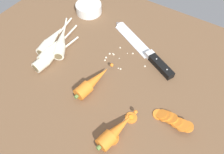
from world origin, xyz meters
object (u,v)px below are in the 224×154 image
at_px(parsnip_mid_left, 50,57).
at_px(whole_carrot, 92,83).
at_px(whole_carrot_second, 115,132).
at_px(carrot_slice_stray_mid, 112,138).
at_px(parsnip_front, 54,48).
at_px(parsnip_back, 51,40).
at_px(carrot_slice_stray_near, 131,117).
at_px(parsnip_mid_right, 61,42).
at_px(chefs_knife, 140,46).
at_px(carrot_slice_stack, 172,120).
at_px(prep_bowl, 89,8).

bearing_deg(parsnip_mid_left, whole_carrot, -3.16).
bearing_deg(whole_carrot_second, carrot_slice_stray_mid, -101.17).
height_order(parsnip_front, parsnip_back, same).
relative_size(parsnip_front, parsnip_mid_left, 1.07).
bearing_deg(carrot_slice_stray_near, parsnip_front, 167.56).
distance_m(whole_carrot, carrot_slice_stray_near, 0.17).
relative_size(parsnip_mid_right, carrot_slice_stray_mid, 4.72).
height_order(chefs_knife, parsnip_back, parsnip_back).
distance_m(whole_carrot, whole_carrot_second, 0.18).
bearing_deg(carrot_slice_stray_mid, whole_carrot, 142.36).
relative_size(chefs_knife, parsnip_mid_right, 1.64).
bearing_deg(parsnip_mid_left, whole_carrot_second, -17.99).
height_order(parsnip_mid_left, carrot_slice_stack, parsnip_mid_left).
bearing_deg(parsnip_mid_right, chefs_knife, 32.08).
xyz_separation_m(chefs_knife, parsnip_mid_right, (-0.25, -0.16, 0.01)).
distance_m(parsnip_mid_left, carrot_slice_stray_near, 0.36).
relative_size(whole_carrot, carrot_slice_stray_near, 4.86).
bearing_deg(chefs_knife, parsnip_mid_left, -135.17).
height_order(parsnip_mid_right, carrot_slice_stack, parsnip_mid_right).
relative_size(carrot_slice_stack, prep_bowl, 1.10).
height_order(parsnip_front, prep_bowl, same).
height_order(parsnip_mid_left, prep_bowl, same).
bearing_deg(chefs_knife, parsnip_front, -142.86).
relative_size(whole_carrot_second, carrot_slice_stray_near, 4.32).
bearing_deg(carrot_slice_stack, parsnip_back, 174.08).
height_order(parsnip_mid_left, carrot_slice_stray_mid, parsnip_mid_left).
bearing_deg(parsnip_front, whole_carrot_second, -22.76).
height_order(whole_carrot_second, carrot_slice_stray_mid, whole_carrot_second).
bearing_deg(chefs_knife, carrot_slice_stray_near, -66.69).
distance_m(parsnip_front, carrot_slice_stray_near, 0.38).
bearing_deg(prep_bowl, carrot_slice_stray_mid, -47.37).
relative_size(carrot_slice_stray_mid, prep_bowl, 0.38).
height_order(whole_carrot_second, parsnip_mid_right, whole_carrot_second).
relative_size(whole_carrot_second, parsnip_front, 0.70).
bearing_deg(prep_bowl, parsnip_front, -82.87).
relative_size(parsnip_back, prep_bowl, 2.04).
height_order(carrot_slice_stray_near, prep_bowl, prep_bowl).
distance_m(parsnip_mid_left, prep_bowl, 0.30).
distance_m(parsnip_mid_right, carrot_slice_stray_near, 0.39).
distance_m(parsnip_front, carrot_slice_stack, 0.48).
xyz_separation_m(parsnip_front, prep_bowl, (-0.03, 0.26, 0.00)).
xyz_separation_m(whole_carrot, whole_carrot_second, (0.15, -0.10, 0.00)).
xyz_separation_m(parsnip_mid_right, carrot_slice_stack, (0.48, -0.06, -0.01)).
bearing_deg(carrot_slice_stray_mid, prep_bowl, 132.63).
xyz_separation_m(parsnip_mid_left, parsnip_mid_right, (-0.02, 0.08, -0.00)).
xyz_separation_m(whole_carrot_second, carrot_slice_stray_near, (0.01, 0.07, -0.02)).
bearing_deg(parsnip_mid_right, carrot_slice_stack, -7.72).
bearing_deg(parsnip_mid_right, whole_carrot, -22.93).
bearing_deg(whole_carrot_second, whole_carrot, 146.48).
relative_size(chefs_knife, parsnip_back, 1.46).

